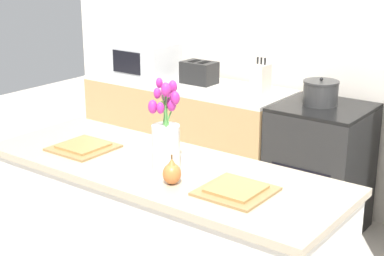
% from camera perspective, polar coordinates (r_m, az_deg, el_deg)
% --- Properties ---
extents(back_wall, '(5.20, 0.08, 2.70)m').
position_cam_1_polar(back_wall, '(4.36, 14.07, 8.99)').
color(back_wall, silver).
rests_on(back_wall, ground_plane).
extents(kitchen_island, '(1.80, 0.66, 0.96)m').
position_cam_1_polar(kitchen_island, '(2.98, -2.95, -12.22)').
color(kitchen_island, silver).
rests_on(kitchen_island, ground_plane).
extents(back_counter, '(1.68, 0.60, 0.91)m').
position_cam_1_polar(back_counter, '(4.74, -0.51, -0.94)').
color(back_counter, tan).
rests_on(back_counter, ground_plane).
extents(stove_range, '(0.60, 0.61, 0.91)m').
position_cam_1_polar(stove_range, '(4.18, 12.27, -3.93)').
color(stove_range, black).
rests_on(stove_range, ground_plane).
extents(flower_vase, '(0.15, 0.15, 0.42)m').
position_cam_1_polar(flower_vase, '(2.69, -2.55, -0.83)').
color(flower_vase, silver).
rests_on(flower_vase, kitchen_island).
extents(pear_figurine, '(0.08, 0.08, 0.13)m').
position_cam_1_polar(pear_figurine, '(2.54, -1.96, -4.33)').
color(pear_figurine, '#C66B33').
rests_on(pear_figurine, kitchen_island).
extents(plate_setting_left, '(0.29, 0.29, 0.02)m').
position_cam_1_polar(plate_setting_left, '(3.03, -10.49, -1.82)').
color(plate_setting_left, olive).
rests_on(plate_setting_left, kitchen_island).
extents(plate_setting_right, '(0.29, 0.29, 0.02)m').
position_cam_1_polar(plate_setting_right, '(2.47, 4.29, -6.05)').
color(plate_setting_right, olive).
rests_on(plate_setting_right, kitchen_island).
extents(toaster, '(0.28, 0.18, 0.17)m').
position_cam_1_polar(toaster, '(4.57, 0.70, 5.41)').
color(toaster, black).
rests_on(toaster, back_counter).
extents(cooking_pot, '(0.24, 0.24, 0.19)m').
position_cam_1_polar(cooking_pot, '(4.05, 12.37, 3.37)').
color(cooking_pot, '#2D2D2D').
rests_on(cooking_pot, stove_range).
extents(microwave, '(0.48, 0.37, 0.27)m').
position_cam_1_polar(microwave, '(4.85, -4.53, 6.64)').
color(microwave, '#B7BABC').
rests_on(microwave, back_counter).
extents(knife_block, '(0.10, 0.14, 0.27)m').
position_cam_1_polar(knife_block, '(4.25, 6.67, 4.72)').
color(knife_block, beige).
rests_on(knife_block, back_counter).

